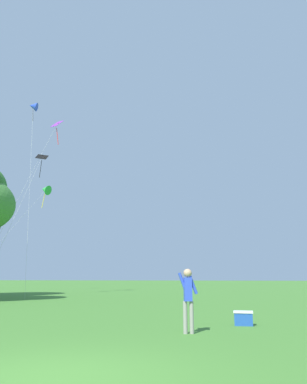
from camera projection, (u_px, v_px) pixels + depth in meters
The scene contains 7 objects.
ground_plane at pixel (52, 378), 5.69m from camera, with size 400.00×400.00×0.00m, color #427A2D.
kite_blue_delta at pixel (33, 107), 36.05m from camera, with size 4.03×5.29×17.88m.
kite_black_large at pixel (39, 165), 34.38m from camera, with size 2.83×10.63×12.80m.
kite_purple_streamer at pixel (54, 132), 36.99m from camera, with size 3.86×7.10×16.79m.
kite_green_small at pixel (45, 190), 48.38m from camera, with size 3.22×11.74×13.19m.
person_foreground_watcher at pixel (188, 294), 10.34m from camera, with size 0.55×0.25×1.71m.
picnic_cooler at pixel (244, 318), 11.93m from camera, with size 0.60×0.40×0.44m.
Camera 1 is at (2.91, -5.64, 1.47)m, focal length 35.49 mm.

